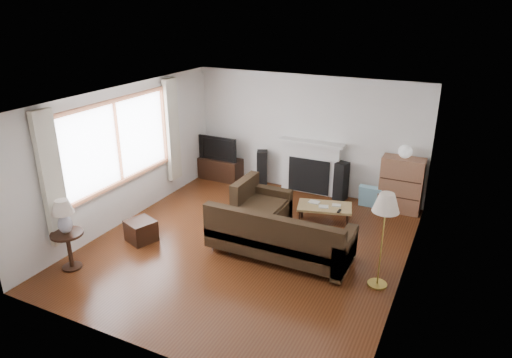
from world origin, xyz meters
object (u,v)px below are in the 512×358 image
at_px(bookshelf, 401,185).
at_px(side_table, 70,250).
at_px(tv_stand, 221,169).
at_px(coffee_table, 324,215).
at_px(sectional_sofa, 280,234).
at_px(floor_lamp, 382,241).

distance_m(bookshelf, side_table, 6.05).
distance_m(tv_stand, coffee_table, 3.12).
bearing_deg(coffee_table, sectional_sofa, -117.04).
bearing_deg(side_table, sectional_sofa, 32.02).
bearing_deg(coffee_table, side_table, -149.39).
xyz_separation_m(tv_stand, side_table, (-0.17, -4.32, 0.06)).
bearing_deg(floor_lamp, sectional_sofa, 175.61).
bearing_deg(floor_lamp, tv_stand, 147.10).
bearing_deg(floor_lamp, bookshelf, 93.57).
distance_m(tv_stand, bookshelf, 4.04).
xyz_separation_m(tv_stand, coffee_table, (2.89, -1.19, -0.06)).
bearing_deg(bookshelf, floor_lamp, -86.43).
height_order(tv_stand, floor_lamp, floor_lamp).
relative_size(bookshelf, side_table, 1.80).
distance_m(sectional_sofa, coffee_table, 1.45).
xyz_separation_m(floor_lamp, side_table, (-4.37, -1.60, -0.42)).
height_order(tv_stand, bookshelf, bookshelf).
distance_m(coffee_table, side_table, 4.38).
height_order(bookshelf, side_table, bookshelf).
bearing_deg(floor_lamp, coffee_table, 130.67).
bearing_deg(coffee_table, floor_lamp, -64.37).
height_order(bookshelf, sectional_sofa, bookshelf).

